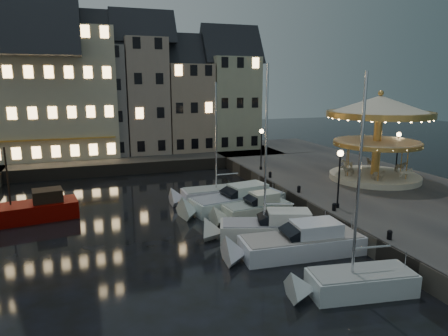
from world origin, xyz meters
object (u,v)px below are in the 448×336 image
object	(u,v)px
bollard_d	(270,174)
motorboat_b	(295,244)
red_fishing_boat	(29,211)
motorboat_d	(252,211)
bollard_c	(299,189)
bollard_a	(390,234)
streetlamp_c	(261,143)
motorboat_c	(269,229)
streetlamp_b	(339,171)
motorboat_f	(218,195)
streetlamp_d	(398,147)
carousel	(379,122)
motorboat_a	(350,284)
bollard_b	(334,206)
motorboat_e	(234,202)

from	to	relation	value
bollard_d	motorboat_b	world-z (taller)	motorboat_b
red_fishing_boat	motorboat_d	bearing A→B (deg)	-17.47
bollard_c	motorboat_b	size ratio (longest dim) A/B	0.07
motorboat_b	bollard_d	bearing A→B (deg)	70.98
motorboat_b	bollard_a	bearing A→B (deg)	-27.11
streetlamp_c	motorboat_c	xyz separation A→B (m)	(-5.75, -14.36, -3.34)
red_fishing_boat	bollard_d	bearing A→B (deg)	5.23
streetlamp_b	motorboat_b	xyz separation A→B (m)	(-5.29, -3.60, -3.37)
bollard_c	motorboat_d	bearing A→B (deg)	-163.80
motorboat_f	streetlamp_c	bearing A→B (deg)	38.51
streetlamp_b	motorboat_d	xyz separation A→B (m)	(-5.27, 3.14, -3.38)
motorboat_d	motorboat_c	bearing A→B (deg)	-96.78
motorboat_b	bollard_c	bearing A→B (deg)	59.93
motorboat_c	motorboat_f	bearing A→B (deg)	93.04
streetlamp_b	streetlamp_d	bearing A→B (deg)	31.78
bollard_a	carousel	world-z (taller)	carousel
bollard_a	red_fishing_boat	size ratio (longest dim) A/B	0.08
bollard_c	motorboat_d	world-z (taller)	motorboat_d
streetlamp_b	motorboat_a	bearing A→B (deg)	-120.35
red_fishing_boat	streetlamp_c	bearing A→B (deg)	14.30
bollard_b	bollard_c	size ratio (longest dim) A/B	1.00
motorboat_d	carousel	world-z (taller)	carousel
streetlamp_b	bollard_d	distance (m)	10.30
motorboat_a	bollard_d	bearing A→B (deg)	76.68
bollard_a	motorboat_e	world-z (taller)	motorboat_e
motorboat_a	red_fishing_boat	xyz separation A→B (m)	(-16.12, 16.63, 0.16)
bollard_a	bollard_d	size ratio (longest dim) A/B	1.00
streetlamp_b	motorboat_c	xyz separation A→B (m)	(-5.75, -0.86, -3.34)
streetlamp_b	motorboat_f	distance (m)	11.13
motorboat_a	motorboat_c	bearing A→B (deg)	95.74
streetlamp_d	motorboat_d	distance (m)	17.35
motorboat_f	red_fishing_boat	bearing A→B (deg)	-178.43
streetlamp_c	motorboat_e	bearing A→B (deg)	-126.79
bollard_c	motorboat_d	xyz separation A→B (m)	(-4.67, -1.36, -0.97)
bollard_b	motorboat_f	xyz separation A→B (m)	(-5.65, 9.03, -1.07)
bollard_a	bollard_b	bearing A→B (deg)	90.00
bollard_a	motorboat_e	bearing A→B (deg)	113.88
motorboat_d	motorboat_f	xyz separation A→B (m)	(-0.97, 5.39, -0.11)
motorboat_b	motorboat_e	xyz separation A→B (m)	(-0.51, 9.34, 0.00)
streetlamp_b	motorboat_b	distance (m)	7.23
motorboat_c	motorboat_a	bearing A→B (deg)	-84.26
bollard_a	motorboat_d	xyz separation A→B (m)	(-4.67, 9.14, -0.97)
streetlamp_b	motorboat_e	bearing A→B (deg)	135.28
bollard_a	motorboat_d	bearing A→B (deg)	117.08
bollard_a	bollard_c	size ratio (longest dim) A/B	1.00
streetlamp_d	motorboat_c	bearing A→B (deg)	-155.25
bollard_c	red_fishing_boat	size ratio (longest dim) A/B	0.08
bollard_c	motorboat_d	size ratio (longest dim) A/B	0.09
streetlamp_d	red_fishing_boat	xyz separation A→B (m)	(-32.40, 1.12, -3.33)
carousel	streetlamp_c	bearing A→B (deg)	138.46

